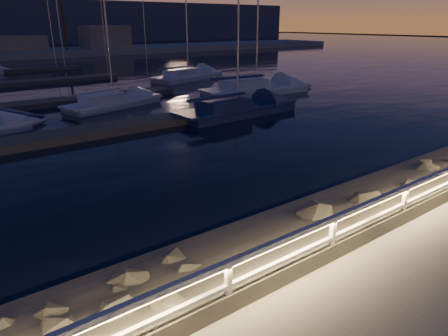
{
  "coord_description": "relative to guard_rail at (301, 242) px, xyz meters",
  "views": [
    {
      "loc": [
        -5.8,
        -4.99,
        5.17
      ],
      "look_at": [
        0.87,
        4.0,
        1.06
      ],
      "focal_mm": 32.0,
      "sensor_mm": 36.0,
      "label": 1
    }
  ],
  "objects": [
    {
      "name": "sailboat_l",
      "position": [
        16.63,
        31.81,
        -0.93
      ],
      "size": [
        9.38,
        5.16,
        15.3
      ],
      "rotation": [
        0.0,
        0.0,
        0.3
      ],
      "color": "silver",
      "rests_on": "ground"
    },
    {
      "name": "ground",
      "position": [
        0.07,
        0.0,
        -0.77
      ],
      "size": [
        400.0,
        400.0,
        0.0
      ],
      "primitive_type": "plane",
      "color": "#9B968C",
      "rests_on": "ground"
    },
    {
      "name": "harbor_water",
      "position": [
        0.07,
        31.22,
        -1.74
      ],
      "size": [
        400.0,
        440.0,
        0.6
      ],
      "color": "black",
      "rests_on": "ground"
    },
    {
      "name": "floating_docks",
      "position": [
        0.07,
        32.5,
        -1.17
      ],
      "size": [
        22.0,
        36.0,
        0.4
      ],
      "color": "#5F594F",
      "rests_on": "ground"
    },
    {
      "name": "riprap",
      "position": [
        -2.25,
        1.33,
        -0.95
      ],
      "size": [
        41.32,
        3.29,
        1.55
      ],
      "color": "#5E5A51",
      "rests_on": "ground"
    },
    {
      "name": "sailboat_g",
      "position": [
        4.66,
        22.58,
        -0.97
      ],
      "size": [
        7.78,
        4.12,
        12.73
      ],
      "rotation": [
        0.0,
        0.0,
        0.28
      ],
      "color": "silver",
      "rests_on": "ground"
    },
    {
      "name": "guard_rail",
      "position": [
        0.0,
        0.0,
        0.0
      ],
      "size": [
        44.11,
        0.12,
        1.06
      ],
      "color": "silver",
      "rests_on": "ground"
    },
    {
      "name": "sailboat_d",
      "position": [
        10.21,
        15.36,
        -0.94
      ],
      "size": [
        8.97,
        3.09,
        14.95
      ],
      "rotation": [
        0.0,
        0.0,
        0.04
      ],
      "color": "navy",
      "rests_on": "ground"
    },
    {
      "name": "sailboat_h",
      "position": [
        16.56,
        20.92,
        -0.91
      ],
      "size": [
        10.13,
        3.82,
        16.75
      ],
      "rotation": [
        0.0,
        0.0,
        -0.08
      ],
      "color": "silver",
      "rests_on": "ground"
    }
  ]
}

